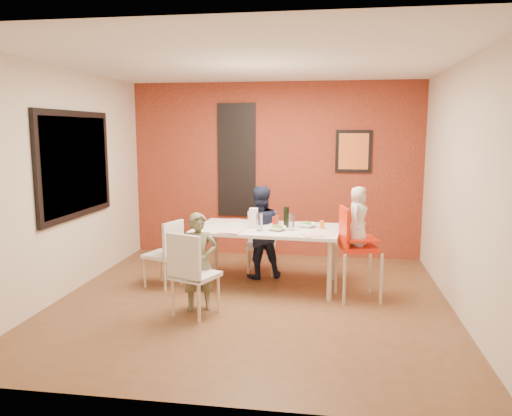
# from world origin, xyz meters

# --- Properties ---
(ground) EXTENTS (4.50, 4.50, 0.00)m
(ground) POSITION_xyz_m (0.00, 0.00, 0.00)
(ground) COLOR brown
(ground) RESTS_ON ground
(ceiling) EXTENTS (4.50, 4.50, 0.02)m
(ceiling) POSITION_xyz_m (0.00, 0.00, 2.70)
(ceiling) COLOR white
(ceiling) RESTS_ON wall_back
(wall_back) EXTENTS (4.50, 0.02, 2.70)m
(wall_back) POSITION_xyz_m (0.00, 2.25, 1.35)
(wall_back) COLOR beige
(wall_back) RESTS_ON ground
(wall_front) EXTENTS (4.50, 0.02, 2.70)m
(wall_front) POSITION_xyz_m (0.00, -2.25, 1.35)
(wall_front) COLOR beige
(wall_front) RESTS_ON ground
(wall_left) EXTENTS (0.02, 4.50, 2.70)m
(wall_left) POSITION_xyz_m (-2.25, 0.00, 1.35)
(wall_left) COLOR beige
(wall_left) RESTS_ON ground
(wall_right) EXTENTS (0.02, 4.50, 2.70)m
(wall_right) POSITION_xyz_m (2.25, 0.00, 1.35)
(wall_right) COLOR beige
(wall_right) RESTS_ON ground
(brick_accent_wall) EXTENTS (4.50, 0.02, 2.70)m
(brick_accent_wall) POSITION_xyz_m (0.00, 2.23, 1.35)
(brick_accent_wall) COLOR maroon
(brick_accent_wall) RESTS_ON ground
(picture_window_frame) EXTENTS (0.05, 1.70, 1.30)m
(picture_window_frame) POSITION_xyz_m (-2.22, 0.20, 1.55)
(picture_window_frame) COLOR black
(picture_window_frame) RESTS_ON wall_left
(picture_window_pane) EXTENTS (0.02, 1.55, 1.15)m
(picture_window_pane) POSITION_xyz_m (-2.21, 0.20, 1.55)
(picture_window_pane) COLOR black
(picture_window_pane) RESTS_ON wall_left
(glassblock_strip) EXTENTS (0.55, 0.03, 1.70)m
(glassblock_strip) POSITION_xyz_m (-0.60, 2.21, 1.50)
(glassblock_strip) COLOR silver
(glassblock_strip) RESTS_ON wall_back
(glassblock_surround) EXTENTS (0.60, 0.03, 1.76)m
(glassblock_surround) POSITION_xyz_m (-0.60, 2.21, 1.50)
(glassblock_surround) COLOR black
(glassblock_surround) RESTS_ON wall_back
(art_print_frame) EXTENTS (0.54, 0.03, 0.64)m
(art_print_frame) POSITION_xyz_m (1.20, 2.21, 1.65)
(art_print_frame) COLOR black
(art_print_frame) RESTS_ON wall_back
(art_print_canvas) EXTENTS (0.44, 0.01, 0.54)m
(art_print_canvas) POSITION_xyz_m (1.20, 2.19, 1.65)
(art_print_canvas) COLOR orange
(art_print_canvas) RESTS_ON wall_back
(dining_table) EXTENTS (1.87, 1.13, 0.75)m
(dining_table) POSITION_xyz_m (0.09, 0.63, 0.68)
(dining_table) COLOR white
(dining_table) RESTS_ON ground
(chair_near) EXTENTS (0.55, 0.55, 0.91)m
(chair_near) POSITION_xyz_m (-0.56, -0.58, 0.51)
(chair_near) COLOR beige
(chair_near) RESTS_ON ground
(chair_far) EXTENTS (0.42, 0.42, 0.85)m
(chair_far) POSITION_xyz_m (-0.06, 1.20, 0.47)
(chair_far) COLOR white
(chair_far) RESTS_ON ground
(chair_left) EXTENTS (0.50, 0.50, 0.85)m
(chair_left) POSITION_xyz_m (-1.14, 0.38, 0.47)
(chair_left) COLOR silver
(chair_left) RESTS_ON ground
(high_chair) EXTENTS (0.54, 0.54, 1.09)m
(high_chair) POSITION_xyz_m (1.16, 0.27, 0.66)
(high_chair) COLOR red
(high_chair) RESTS_ON ground
(child_near) EXTENTS (0.46, 0.37, 1.08)m
(child_near) POSITION_xyz_m (-0.53, -0.34, 0.54)
(child_near) COLOR brown
(child_near) RESTS_ON ground
(child_far) EXTENTS (0.73, 0.65, 1.24)m
(child_far) POSITION_xyz_m (-0.06, 0.96, 0.62)
(child_far) COLOR #161B32
(child_far) RESTS_ON ground
(toddler) EXTENTS (0.30, 0.38, 0.69)m
(toddler) POSITION_xyz_m (1.19, 0.28, 0.99)
(toddler) COLOR silver
(toddler) RESTS_ON high_chair
(plate_near_left) EXTENTS (0.28, 0.28, 0.01)m
(plate_near_left) POSITION_xyz_m (-0.30, 0.28, 0.76)
(plate_near_left) COLOR white
(plate_near_left) RESTS_ON dining_table
(plate_far_mid) EXTENTS (0.25, 0.25, 0.01)m
(plate_far_mid) POSITION_xyz_m (0.14, 0.94, 0.76)
(plate_far_mid) COLOR white
(plate_far_mid) RESTS_ON dining_table
(plate_near_right) EXTENTS (0.28, 0.28, 0.01)m
(plate_near_right) POSITION_xyz_m (0.67, 0.25, 0.76)
(plate_near_right) COLOR white
(plate_near_right) RESTS_ON dining_table
(plate_far_left) EXTENTS (0.26, 0.26, 0.01)m
(plate_far_left) POSITION_xyz_m (-0.43, 1.02, 0.76)
(plate_far_left) COLOR white
(plate_far_left) RESTS_ON dining_table
(salad_bowl_a) EXTENTS (0.27, 0.27, 0.05)m
(salad_bowl_a) POSITION_xyz_m (0.24, 0.47, 0.78)
(salad_bowl_a) COLOR silver
(salad_bowl_a) RESTS_ON dining_table
(salad_bowl_b) EXTENTS (0.25, 0.25, 0.05)m
(salad_bowl_b) POSITION_xyz_m (0.58, 0.73, 0.78)
(salad_bowl_b) COLOR white
(salad_bowl_b) RESTS_ON dining_table
(wine_bottle) EXTENTS (0.07, 0.07, 0.26)m
(wine_bottle) POSITION_xyz_m (0.33, 0.69, 0.88)
(wine_bottle) COLOR black
(wine_bottle) RESTS_ON dining_table
(wine_glass_a) EXTENTS (0.08, 0.08, 0.22)m
(wine_glass_a) POSITION_xyz_m (0.02, 0.42, 0.86)
(wine_glass_a) COLOR silver
(wine_glass_a) RESTS_ON dining_table
(wine_glass_b) EXTENTS (0.07, 0.07, 0.21)m
(wine_glass_b) POSITION_xyz_m (0.41, 0.52, 0.85)
(wine_glass_b) COLOR white
(wine_glass_b) RESTS_ON dining_table
(paper_towel_roll) EXTENTS (0.11, 0.11, 0.25)m
(paper_towel_roll) POSITION_xyz_m (-0.07, 0.57, 0.88)
(paper_towel_roll) COLOR silver
(paper_towel_roll) RESTS_ON dining_table
(condiment_red) EXTENTS (0.04, 0.04, 0.15)m
(condiment_red) POSITION_xyz_m (0.18, 0.61, 0.82)
(condiment_red) COLOR red
(condiment_red) RESTS_ON dining_table
(condiment_green) EXTENTS (0.03, 0.03, 0.13)m
(condiment_green) POSITION_xyz_m (0.20, 0.69, 0.82)
(condiment_green) COLOR #2B6F25
(condiment_green) RESTS_ON dining_table
(condiment_brown) EXTENTS (0.04, 0.04, 0.15)m
(condiment_brown) POSITION_xyz_m (0.21, 0.67, 0.83)
(condiment_brown) COLOR brown
(condiment_brown) RESTS_ON dining_table
(sippy_cup) EXTENTS (0.06, 0.06, 0.10)m
(sippy_cup) POSITION_xyz_m (0.78, 0.66, 0.80)
(sippy_cup) COLOR orange
(sippy_cup) RESTS_ON dining_table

